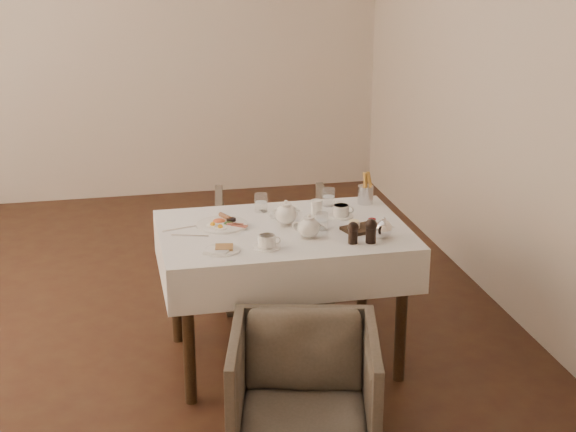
% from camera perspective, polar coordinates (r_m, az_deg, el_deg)
% --- Properties ---
extents(table, '(1.28, 0.88, 0.75)m').
position_cam_1_polar(table, '(4.59, -0.30, -2.19)').
color(table, black).
rests_on(table, ground).
extents(armchair_near, '(0.78, 0.79, 0.60)m').
position_cam_1_polar(armchair_near, '(3.96, 1.03, -11.36)').
color(armchair_near, '#484035').
rests_on(armchair_near, ground).
extents(armchair_far, '(0.79, 0.81, 0.66)m').
position_cam_1_polar(armchair_far, '(5.51, -1.00, -1.95)').
color(armchair_far, '#484035').
rests_on(armchair_far, ground).
extents(breakfast_plate, '(0.27, 0.27, 0.03)m').
position_cam_1_polar(breakfast_plate, '(4.61, -4.26, -0.50)').
color(breakfast_plate, white).
rests_on(breakfast_plate, table).
extents(side_plate, '(0.18, 0.17, 0.02)m').
position_cam_1_polar(side_plate, '(4.26, -4.34, -2.20)').
color(side_plate, white).
rests_on(side_plate, table).
extents(teapot_centre, '(0.18, 0.15, 0.14)m').
position_cam_1_polar(teapot_centre, '(4.59, -0.13, 0.24)').
color(teapot_centre, white).
rests_on(teapot_centre, table).
extents(teapot_front, '(0.19, 0.17, 0.13)m').
position_cam_1_polar(teapot_front, '(4.41, 1.36, -0.63)').
color(teapot_front, white).
rests_on(teapot_front, table).
extents(creamer, '(0.07, 0.07, 0.07)m').
position_cam_1_polar(creamer, '(4.77, 1.86, 0.60)').
color(creamer, white).
rests_on(creamer, table).
extents(teacup_near, '(0.13, 0.13, 0.07)m').
position_cam_1_polar(teacup_near, '(4.29, -1.38, -1.69)').
color(teacup_near, white).
rests_on(teacup_near, table).
extents(teacup_far, '(0.13, 0.13, 0.07)m').
position_cam_1_polar(teacup_far, '(4.73, 3.44, 0.29)').
color(teacup_far, white).
rests_on(teacup_far, table).
extents(glass_left, '(0.07, 0.07, 0.10)m').
position_cam_1_polar(glass_left, '(4.80, -1.76, 0.87)').
color(glass_left, silver).
rests_on(glass_left, table).
extents(glass_mid, '(0.07, 0.07, 0.09)m').
position_cam_1_polar(glass_mid, '(4.54, 2.22, -0.33)').
color(glass_mid, silver).
rests_on(glass_mid, table).
extents(glass_right, '(0.09, 0.09, 0.10)m').
position_cam_1_polar(glass_right, '(4.90, 2.64, 1.24)').
color(glass_right, silver).
rests_on(glass_right, table).
extents(condiment_board, '(0.23, 0.18, 0.05)m').
position_cam_1_polar(condiment_board, '(4.54, 4.80, -0.72)').
color(condiment_board, black).
rests_on(condiment_board, table).
extents(pepper_mill_left, '(0.07, 0.07, 0.11)m').
position_cam_1_polar(pepper_mill_left, '(4.35, 4.23, -1.07)').
color(pepper_mill_left, black).
rests_on(pepper_mill_left, table).
extents(pepper_mill_right, '(0.07, 0.07, 0.12)m').
position_cam_1_polar(pepper_mill_right, '(4.36, 5.39, -0.96)').
color(pepper_mill_right, black).
rests_on(pepper_mill_right, table).
extents(silver_pot, '(0.12, 0.11, 0.11)m').
position_cam_1_polar(silver_pot, '(4.43, 6.19, -0.75)').
color(silver_pot, white).
rests_on(silver_pot, table).
extents(fries_cup, '(0.09, 0.09, 0.18)m').
position_cam_1_polar(fries_cup, '(4.94, 5.04, 1.71)').
color(fries_cup, silver).
rests_on(fries_cup, table).
extents(cutlery_fork, '(0.19, 0.07, 0.00)m').
position_cam_1_polar(cutlery_fork, '(4.58, -7.01, -0.82)').
color(cutlery_fork, silver).
rests_on(cutlery_fork, table).
extents(cutlery_knife, '(0.19, 0.07, 0.00)m').
position_cam_1_polar(cutlery_knife, '(4.48, -6.36, -1.27)').
color(cutlery_knife, silver).
rests_on(cutlery_knife, table).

